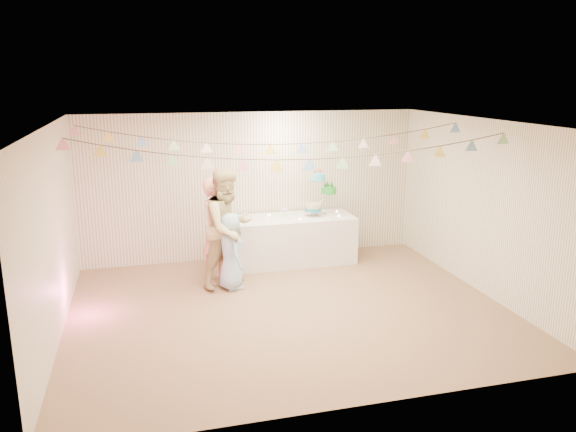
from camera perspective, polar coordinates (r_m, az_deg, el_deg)
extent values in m
plane|color=brown|center=(8.02, 0.08, -9.43)|extent=(6.00, 6.00, 0.00)
plane|color=silver|center=(7.39, 0.08, 9.42)|extent=(6.00, 6.00, 0.00)
plane|color=white|center=(9.98, -3.61, 3.04)|extent=(6.00, 6.00, 0.00)
plane|color=white|center=(5.33, 7.03, -6.86)|extent=(6.00, 6.00, 0.00)
plane|color=white|center=(7.45, -22.85, -1.83)|extent=(5.00, 5.00, 0.00)
plane|color=white|center=(8.84, 19.24, 0.85)|extent=(5.00, 5.00, 0.00)
cube|color=silver|center=(9.85, 0.30, -2.41)|extent=(2.18, 0.87, 0.82)
cylinder|color=white|center=(9.58, -3.15, -0.74)|extent=(0.31, 0.31, 0.02)
imported|color=#EA977A|center=(8.88, -7.29, -1.48)|extent=(0.69, 0.73, 1.68)
imported|color=tan|center=(8.66, -6.08, -1.19)|extent=(1.15, 1.09, 1.87)
imported|color=#9ABDDA|center=(8.63, -5.84, -3.57)|extent=(0.47, 0.64, 1.19)
cylinder|color=#FFD88C|center=(9.43, -4.16, -0.53)|extent=(0.04, 0.04, 0.03)
cylinder|color=#FFD88C|center=(9.83, -1.94, 0.10)|extent=(0.04, 0.04, 0.03)
cylinder|color=#FFD88C|center=(9.56, 1.23, -0.29)|extent=(0.04, 0.04, 0.03)
cylinder|color=#FFD88C|center=(10.04, 1.91, 0.40)|extent=(0.04, 0.04, 0.03)
cylinder|color=#FFD88C|center=(9.82, 5.21, 0.03)|extent=(0.04, 0.04, 0.03)
cylinder|color=#FFD88C|center=(10.14, 5.00, 0.49)|extent=(0.04, 0.04, 0.03)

